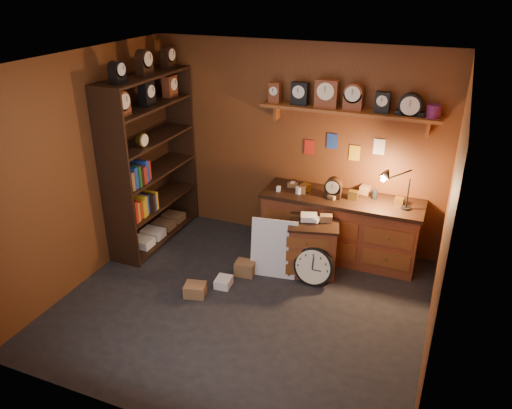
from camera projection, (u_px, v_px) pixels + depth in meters
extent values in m
plane|color=black|center=(243.00, 303.00, 5.74)|extent=(4.00, 4.00, 0.00)
cube|color=brown|center=(296.00, 145.00, 6.68)|extent=(4.00, 0.02, 2.70)
cube|color=brown|center=(143.00, 289.00, 3.66)|extent=(4.00, 0.02, 2.70)
cube|color=brown|center=(86.00, 170.00, 5.85)|extent=(0.02, 3.60, 2.70)
cube|color=brown|center=(445.00, 230.00, 4.48)|extent=(0.02, 3.60, 2.70)
cube|color=beige|center=(240.00, 63.00, 4.59)|extent=(4.00, 3.60, 0.02)
cube|color=brown|center=(348.00, 111.00, 6.07)|extent=(2.20, 0.30, 0.04)
cube|color=brown|center=(277.00, 112.00, 6.50)|extent=(0.04, 0.16, 0.20)
cube|color=brown|center=(429.00, 127.00, 5.85)|extent=(0.04, 0.16, 0.20)
cylinder|color=#B21419|center=(434.00, 111.00, 5.69)|extent=(0.16, 0.16, 0.15)
cube|color=#A31E14|center=(306.00, 147.00, 6.61)|extent=(0.14, 0.01, 0.20)
cube|color=navy|center=(329.00, 141.00, 6.46)|extent=(0.14, 0.01, 0.20)
cube|color=gold|center=(351.00, 153.00, 6.41)|extent=(0.14, 0.01, 0.20)
cube|color=silver|center=(375.00, 146.00, 6.25)|extent=(0.14, 0.01, 0.20)
cube|color=black|center=(137.00, 160.00, 6.75)|extent=(0.03, 1.60, 2.30)
cube|color=black|center=(116.00, 183.00, 6.02)|extent=(0.45, 0.03, 2.30)
cube|color=black|center=(181.00, 145.00, 7.33)|extent=(0.45, 0.03, 2.30)
cube|color=black|center=(158.00, 234.00, 7.14)|extent=(0.43, 1.54, 0.03)
cube|color=black|center=(155.00, 202.00, 6.93)|extent=(0.43, 1.54, 0.03)
cube|color=black|center=(152.00, 172.00, 6.74)|extent=(0.43, 1.54, 0.03)
cube|color=black|center=(149.00, 140.00, 6.55)|extent=(0.43, 1.54, 0.03)
cube|color=black|center=(146.00, 106.00, 6.35)|extent=(0.43, 1.54, 0.03)
cube|color=black|center=(143.00, 76.00, 6.19)|extent=(0.43, 1.54, 0.03)
cube|color=brown|center=(340.00, 228.00, 6.55)|extent=(1.99, 0.60, 0.80)
cube|color=black|center=(342.00, 199.00, 6.37)|extent=(2.05, 0.66, 0.05)
cube|color=brown|center=(334.00, 239.00, 6.30)|extent=(1.91, 0.02, 0.52)
cylinder|color=black|center=(406.00, 208.00, 6.05)|extent=(0.12, 0.12, 0.02)
cylinder|color=black|center=(408.00, 194.00, 5.96)|extent=(0.02, 0.02, 0.38)
cylinder|color=black|center=(400.00, 174.00, 5.88)|extent=(0.27, 0.09, 0.14)
cone|color=black|center=(387.00, 177.00, 5.92)|extent=(0.18, 0.14, 0.18)
cube|color=brown|center=(313.00, 248.00, 6.22)|extent=(0.67, 0.60, 0.66)
cube|color=black|center=(314.00, 223.00, 6.08)|extent=(0.71, 0.65, 0.03)
cube|color=brown|center=(307.00, 257.00, 6.02)|extent=(0.50, 0.14, 0.56)
cylinder|color=black|center=(313.00, 266.00, 6.01)|extent=(0.49, 0.16, 0.49)
cylinder|color=#FDEFCA|center=(313.00, 267.00, 5.98)|extent=(0.43, 0.10, 0.42)
cube|color=black|center=(313.00, 263.00, 5.94)|extent=(0.01, 0.04, 0.16)
cube|color=black|center=(317.00, 270.00, 5.96)|extent=(0.11, 0.01, 0.01)
cube|color=silver|center=(273.00, 274.00, 6.29)|extent=(0.59, 0.23, 0.75)
cube|color=silver|center=(289.00, 233.00, 6.79)|extent=(0.56, 0.56, 0.46)
cube|color=black|center=(283.00, 241.00, 6.59)|extent=(0.36, 0.14, 0.37)
cube|color=brown|center=(195.00, 290.00, 5.85)|extent=(0.28, 0.26, 0.15)
cube|color=white|center=(224.00, 282.00, 6.03)|extent=(0.20, 0.23, 0.11)
cube|color=brown|center=(245.00, 268.00, 6.25)|extent=(0.26, 0.22, 0.18)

